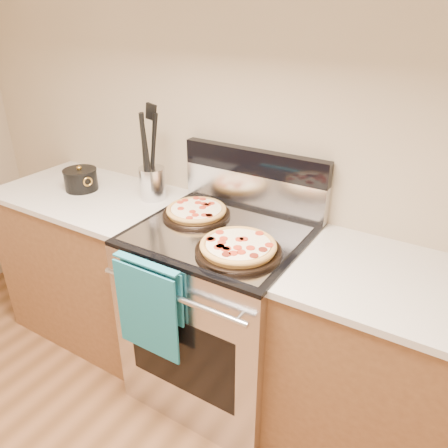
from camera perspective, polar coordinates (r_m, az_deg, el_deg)
The scene contains 17 objects.
wall_back at distance 2.10m, azimuth 4.69°, elevation 13.31°, with size 4.00×4.00×0.00m, color tan.
range_body at distance 2.23m, azimuth -0.41°, elevation -11.77°, with size 0.76×0.68×0.90m, color #B7B7BC.
oven_window at distance 2.02m, azimuth -5.67°, elevation -16.76°, with size 0.56×0.01×0.40m, color black.
cooktop at distance 1.97m, azimuth -0.46°, elevation -1.24°, with size 0.76×0.68×0.02m, color black.
backsplash_lower at distance 2.17m, azimuth 3.87°, elevation 4.36°, with size 0.76×0.06×0.18m, color silver.
backsplash_upper at distance 2.12m, azimuth 4.00°, elevation 8.11°, with size 0.76×0.06×0.12m, color black.
oven_handle at distance 1.77m, azimuth -6.96°, elevation -9.24°, with size 0.03×0.03×0.70m, color silver.
dish_towel at distance 1.90m, azimuth -9.71°, elevation -10.51°, with size 0.32×0.05×0.42m, color #1A5582, non-canonical shape.
foil_sheet at distance 1.94m, azimuth -0.93°, elevation -1.25°, with size 0.70×0.55×0.01m, color gray.
cabinet_left at distance 2.73m, azimuth -15.99°, elevation -5.13°, with size 1.00×0.62×0.88m, color brown.
countertop_left at distance 2.53m, azimuth -17.27°, elevation 3.67°, with size 1.02×0.64×0.03m, color beige.
cabinet_right at distance 2.05m, azimuth 22.68°, elevation -18.69°, with size 1.00×0.62×0.88m, color brown.
countertop_right at distance 1.78m, azimuth 25.25°, elevation -8.14°, with size 1.02×0.64×0.03m, color beige.
pepperoni_pizza_back at distance 2.10m, azimuth -3.62°, elevation 1.64°, with size 0.32×0.32×0.04m, color #A87733, non-canonical shape.
pepperoni_pizza_front at distance 1.78m, azimuth 1.87°, elevation -3.10°, with size 0.35×0.35×0.05m, color #A87733, non-canonical shape.
utensil_crock at distance 2.34m, azimuth -9.33°, elevation 5.28°, with size 0.14×0.14×0.17m, color silver.
saucepan at distance 2.56m, azimuth -18.18°, elevation 5.43°, with size 0.18×0.18×0.11m, color black.
Camera 1 is at (0.93, 0.17, 1.83)m, focal length 35.00 mm.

